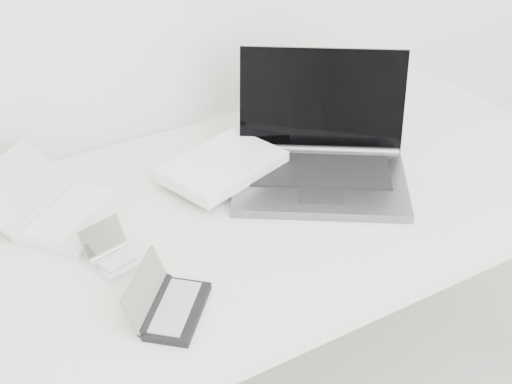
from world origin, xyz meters
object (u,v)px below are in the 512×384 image
desk (258,219)px  laptop_large (292,160)px  palmtop_charcoal (168,305)px  netbook_open_white (58,208)px

desk → laptop_large: size_ratio=2.70×
palmtop_charcoal → laptop_large: bearing=-15.8°
desk → netbook_open_white: netbook_open_white is taller
netbook_open_white → palmtop_charcoal: netbook_open_white is taller
netbook_open_white → palmtop_charcoal: size_ratio=1.94×
desk → palmtop_charcoal: 0.39m
laptop_large → netbook_open_white: laptop_large is taller
desk → netbook_open_white: 0.43m
laptop_large → palmtop_charcoal: bearing=-114.1°
laptop_large → netbook_open_white: bearing=-159.0°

